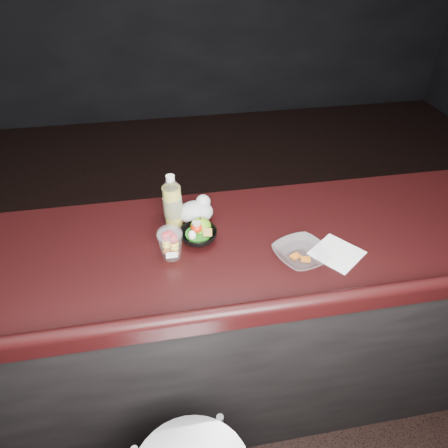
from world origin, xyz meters
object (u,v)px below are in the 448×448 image
(takeout_bowl, at_px, (301,255))
(snack_bowl, at_px, (198,235))
(green_apple, at_px, (201,227))
(lemonade_bottle, at_px, (173,205))
(fruit_cup, at_px, (170,242))

(takeout_bowl, bearing_deg, snack_bowl, 153.88)
(green_apple, height_order, takeout_bowl, green_apple)
(lemonade_bottle, height_order, green_apple, lemonade_bottle)
(snack_bowl, bearing_deg, fruit_cup, -145.36)
(fruit_cup, relative_size, takeout_bowl, 0.54)
(green_apple, bearing_deg, snack_bowl, -113.41)
(lemonade_bottle, bearing_deg, snack_bowl, -55.58)
(lemonade_bottle, xyz_separation_m, snack_bowl, (0.08, -0.12, -0.07))
(lemonade_bottle, distance_m, green_apple, 0.14)
(lemonade_bottle, relative_size, green_apple, 2.66)
(fruit_cup, distance_m, snack_bowl, 0.14)
(lemonade_bottle, height_order, snack_bowl, lemonade_bottle)
(snack_bowl, height_order, takeout_bowl, snack_bowl)
(fruit_cup, bearing_deg, lemonade_bottle, 82.83)
(lemonade_bottle, bearing_deg, green_apple, -41.82)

